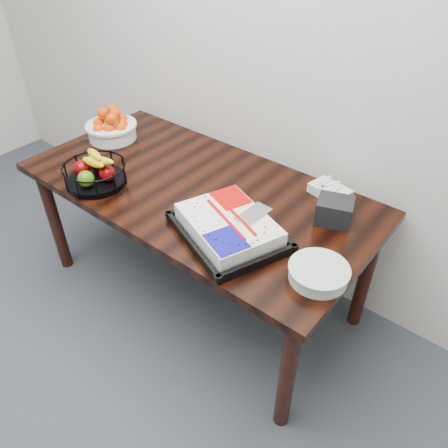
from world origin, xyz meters
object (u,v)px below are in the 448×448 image
Objects in this scene: cake_tray at (229,227)px; plate_stack at (319,273)px; table at (196,200)px; napkin_box at (334,211)px; tangerine_bowl at (111,126)px; fruit_basket at (95,172)px.

plate_stack is (0.43, 0.01, -0.02)m from cake_tray.
table is at bearing 151.94° from cake_tray.
cake_tray is 0.48m from napkin_box.
table is at bearing -5.88° from tangerine_bowl.
table is at bearing -164.93° from napkin_box.
plate_stack is at bearing -70.24° from napkin_box.
tangerine_bowl reaches higher than fruit_basket.
cake_tray is 2.46× the size of plate_stack.
table is 0.75m from tangerine_bowl.
napkin_box is at bearing 15.07° from table.
napkin_box is at bearing 24.01° from fruit_basket.
tangerine_bowl is 1.54m from plate_stack.
fruit_basket is 1.33× the size of plate_stack.
plate_stack is (0.79, -0.18, 0.11)m from table.
cake_tray is 1.85× the size of fruit_basket.
fruit_basket reaches higher than cake_tray.
plate_stack reaches higher than table.
cake_tray is at bearing 7.31° from fruit_basket.
tangerine_bowl reaches higher than napkin_box.
napkin_box is at bearing 51.69° from cake_tray.
fruit_basket is at bearing -48.66° from tangerine_bowl.
tangerine_bowl is 0.49m from fruit_basket.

